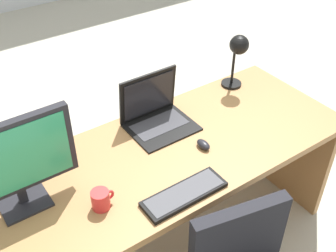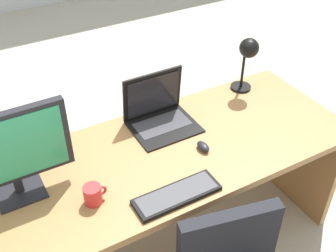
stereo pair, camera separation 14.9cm
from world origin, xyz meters
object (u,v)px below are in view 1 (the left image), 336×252
mouse (203,144)px  desk_lamp (238,51)px  keyboard (184,194)px  desk (167,175)px  monitor (13,162)px  coffee_mug (101,199)px  laptop (154,109)px

mouse → desk_lamp: bearing=33.5°
keyboard → desk_lamp: (0.77, 0.54, 0.22)m
desk → mouse: bearing=-43.3°
monitor → coffee_mug: 0.38m
keyboard → coffee_mug: 0.35m
laptop → keyboard: 0.56m
desk → mouse: size_ratio=22.17×
monitor → mouse: monitor is taller
desk_lamp → coffee_mug: bearing=-160.3°
monitor → coffee_mug: (0.26, -0.20, -0.20)m
desk → keyboard: (-0.14, -0.33, 0.22)m
monitor → coffee_mug: bearing=-37.1°
desk_lamp → laptop: bearing=-178.3°
coffee_mug → laptop: bearing=36.2°
desk → keyboard: 0.42m
keyboard → coffee_mug: coffee_mug is taller
laptop → mouse: laptop is taller
monitor → keyboard: size_ratio=1.30×
coffee_mug → desk: bearing=21.8°
desk → monitor: bearing=178.9°
monitor → desk: bearing=-1.1°
desk → coffee_mug: bearing=-158.2°
laptop → desk_lamp: (0.58, 0.02, 0.15)m
monitor → desk_lamp: bearing=8.2°
laptop → desk_lamp: 0.60m
desk_lamp → desk: bearing=-161.9°
keyboard → laptop: bearing=70.1°
laptop → coffee_mug: laptop is taller
laptop → coffee_mug: bearing=-143.8°
monitor → desk_lamp: 1.36m
coffee_mug → keyboard: bearing=-24.7°
monitor → mouse: (0.85, -0.14, -0.22)m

